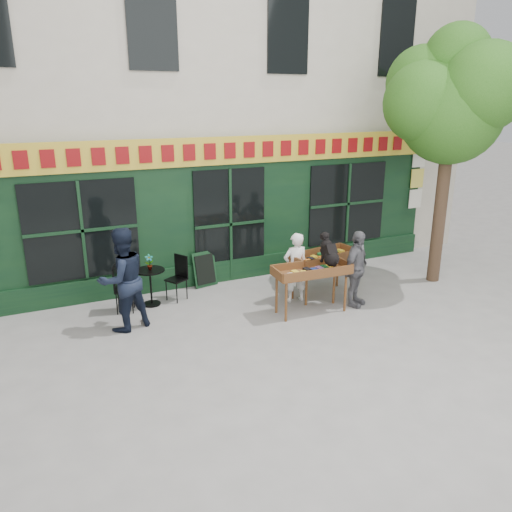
% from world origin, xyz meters
% --- Properties ---
extents(ground, '(80.00, 80.00, 0.00)m').
position_xyz_m(ground, '(0.00, 0.00, 0.00)').
color(ground, slate).
rests_on(ground, ground).
extents(building, '(14.00, 7.26, 10.00)m').
position_xyz_m(building, '(0.00, 5.97, 4.97)').
color(building, beige).
rests_on(building, ground).
extents(street_tree, '(3.05, 2.90, 5.60)m').
position_xyz_m(street_tree, '(4.34, 0.36, 4.11)').
color(street_tree, '#382619').
rests_on(street_tree, ground).
extents(book_cart_center, '(1.53, 0.70, 0.99)m').
position_xyz_m(book_cart_center, '(0.73, -0.08, 0.82)').
color(book_cart_center, brown).
rests_on(book_cart_center, ground).
extents(dog, '(0.37, 0.62, 0.60)m').
position_xyz_m(dog, '(1.08, -0.13, 1.29)').
color(dog, black).
rests_on(dog, book_cart_center).
extents(woman, '(0.56, 0.38, 1.48)m').
position_xyz_m(woman, '(0.73, 0.57, 0.74)').
color(woman, white).
rests_on(woman, ground).
extents(book_cart_right, '(1.58, 0.87, 0.99)m').
position_xyz_m(book_cart_right, '(1.43, 0.59, 0.82)').
color(book_cart_right, brown).
rests_on(book_cart_right, ground).
extents(man_right, '(0.99, 0.79, 1.58)m').
position_xyz_m(man_right, '(1.73, -0.16, 0.79)').
color(man_right, '#58585D').
rests_on(man_right, ground).
extents(bistro_table, '(0.60, 0.60, 0.76)m').
position_xyz_m(bistro_table, '(-2.05, 1.62, 0.54)').
color(bistro_table, black).
rests_on(bistro_table, ground).
extents(bistro_chair_left, '(0.45, 0.45, 0.95)m').
position_xyz_m(bistro_chair_left, '(-2.69, 1.55, 0.56)').
color(bistro_chair_left, black).
rests_on(bistro_chair_left, ground).
extents(bistro_chair_right, '(0.49, 0.49, 0.95)m').
position_xyz_m(bistro_chair_right, '(-1.42, 1.72, 0.56)').
color(bistro_chair_right, black).
rests_on(bistro_chair_right, ground).
extents(potted_plant, '(0.17, 0.12, 0.33)m').
position_xyz_m(potted_plant, '(-2.05, 1.62, 0.93)').
color(potted_plant, gray).
rests_on(potted_plant, bistro_table).
extents(man_left, '(1.12, 0.99, 1.92)m').
position_xyz_m(man_left, '(-2.75, 0.72, 0.96)').
color(man_left, black).
rests_on(man_left, ground).
extents(chalkboard, '(0.58, 0.29, 0.79)m').
position_xyz_m(chalkboard, '(-0.68, 2.19, 0.40)').
color(chalkboard, black).
rests_on(chalkboard, ground).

